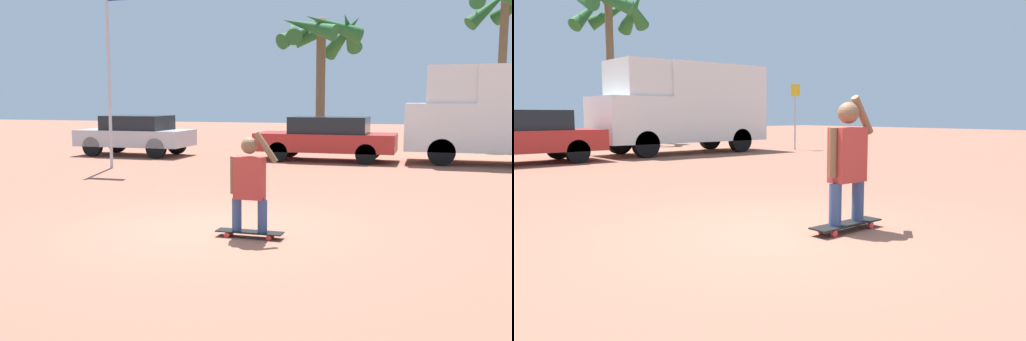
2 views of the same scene
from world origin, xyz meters
The scene contains 9 objects.
ground_plane centered at (0.00, 0.00, 0.00)m, with size 80.00×80.00×0.00m, color #935B47.
skateboard centered at (0.60, -0.31, 0.08)m, with size 0.99×0.24×0.09m.
person_skateboarder centered at (0.59, -0.31, 0.86)m, with size 0.72×0.24×1.45m.
camper_van centered at (5.34, 11.02, 1.65)m, with size 5.86×2.19×3.04m.
parked_car_red centered at (-0.20, 10.50, 0.76)m, with size 4.52×1.81×1.44m.
parked_car_silver centered at (-7.09, 10.29, 0.77)m, with size 4.01×1.88×1.43m.
palm_tree_near_van centered at (5.84, 18.10, 5.77)m, with size 3.58×3.74×6.95m.
palm_tree_center_background centered at (-1.95, 18.51, 4.94)m, with size 4.26×4.32×6.04m.
flagpole centered at (-5.75, 6.60, 3.41)m, with size 1.11×0.12×5.72m.
Camera 1 is at (3.07, -8.04, 1.99)m, focal length 40.00 mm.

